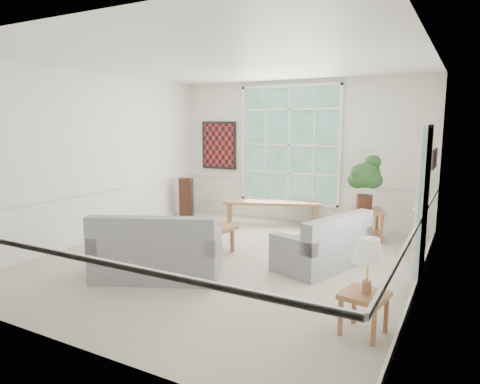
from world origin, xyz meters
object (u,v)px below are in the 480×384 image
coffee_table (199,237)px  end_table (366,225)px  side_table (364,313)px  loveseat_right (322,240)px  loveseat_front (158,244)px

coffee_table → end_table: (2.34, 1.96, 0.07)m
end_table → coffee_table: bearing=-140.1°
coffee_table → side_table: 3.50m
loveseat_right → side_table: size_ratio=3.41×
loveseat_right → end_table: (0.27, 1.78, -0.11)m
coffee_table → loveseat_front: bearing=-72.3°
coffee_table → side_table: bearing=-19.1°
loveseat_front → side_table: loveseat_front is taller
loveseat_front → end_table: loveseat_front is taller
coffee_table → side_table: size_ratio=2.75×
loveseat_right → loveseat_front: 2.40m
loveseat_front → coffee_table: loveseat_front is taller
end_table → loveseat_front: bearing=-123.1°
loveseat_front → end_table: (2.14, 3.27, -0.17)m
end_table → side_table: 3.68m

